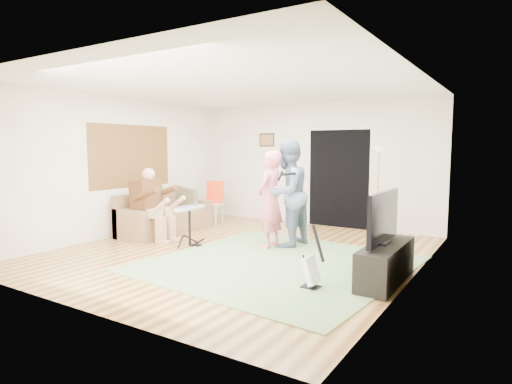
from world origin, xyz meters
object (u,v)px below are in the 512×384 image
Objects in this scene: tv_cabinet at (386,264)px; television at (383,217)px; dining_chair at (213,209)px; drum_kit at (190,228)px; guitarist at (287,193)px; torchiere_lamp at (378,177)px; sofa at (163,219)px; singer at (270,200)px; guitar_spare at (312,270)px.

television reaches higher than tv_cabinet.
drum_kit is at bearing -75.35° from dining_chair.
drum_kit is 0.39× the size of guitarist.
torchiere_lamp is at bearing 107.98° from television.
drum_kit is at bearing 175.76° from television.
sofa is 1.45× the size of tv_cabinet.
torchiere_lamp is at bearing 109.06° from tv_cabinet.
singer is 1.19× the size of tv_cabinet.
television is at bearing -10.82° from sofa.
television is (3.45, -0.26, 0.53)m from drum_kit.
television is at bearing -72.02° from torchiere_lamp.
sofa reaches higher than guitar_spare.
drum_kit is at bearing 160.81° from guitar_spare.
singer is at bearing 26.28° from drum_kit.
television reaches higher than sofa.
dining_chair is 0.69× the size of tv_cabinet.
guitarist reaches higher than dining_chair.
dining_chair is at bearing -107.30° from guitarist.
tv_cabinet is (4.79, -0.91, -0.02)m from sofa.
tv_cabinet is at bearing 65.39° from singer.
guitarist is 1.76m from torchiere_lamp.
sofa is at bearing -115.25° from dining_chair.
television is (2.18, -0.88, 0.01)m from singer.
sofa is 1.74× the size of television.
torchiere_lamp is (2.67, 2.14, 0.88)m from drum_kit.
singer is at bearing 133.65° from guitar_spare.
singer is 0.34m from guitarist.
tv_cabinet is at bearing 45.46° from guitar_spare.
tv_cabinet is 0.60m from television.
torchiere_lamp is (-0.12, 3.11, 0.97)m from guitar_spare.
dining_chair is at bearing 153.95° from tv_cabinet.
guitarist is at bearing -35.91° from dining_chair.
singer is (1.27, 0.63, 0.52)m from drum_kit.
torchiere_lamp is at bearing 142.34° from guitarist.
sofa is 2.09× the size of dining_chair.
guitar_spare is at bearing -19.19° from drum_kit.
sofa is 1.09× the size of guitarist.
guitarist is (1.47, 0.88, 0.62)m from drum_kit.
drum_kit is 1.82m from guitarist.
drum_kit is at bearing -141.39° from torchiere_lamp.
torchiere_lamp is 3.77m from dining_chair.
guitar_spare reaches higher than drum_kit.
singer is 2.47m from tv_cabinet.
guitarist is 1.59× the size of television.
sofa is 1.33m from dining_chair.
singer reaches higher than sofa.
tv_cabinet is at bearing -38.61° from dining_chair.
sofa reaches higher than drum_kit.
torchiere_lamp reaches higher than dining_chair.
guitarist is 1.07× the size of torchiere_lamp.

